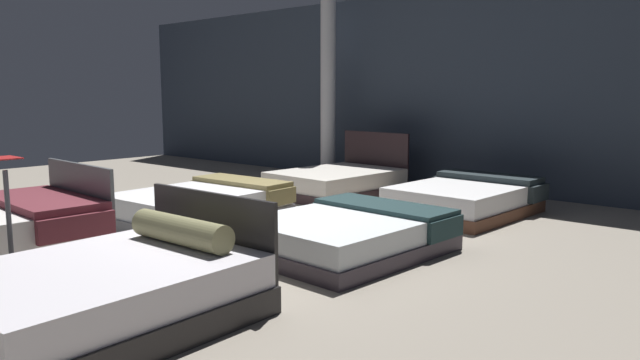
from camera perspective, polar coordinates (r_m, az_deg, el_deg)
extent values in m
cube|color=gray|center=(6.88, -7.66, -5.95)|extent=(18.00, 18.00, 0.02)
cube|color=#333D4C|center=(10.70, 13.33, 8.47)|extent=(18.00, 0.06, 3.50)
cube|color=#54585B|center=(7.05, -22.03, -2.22)|extent=(1.52, 0.11, 0.92)
cube|color=brown|center=(6.88, -25.15, -1.80)|extent=(1.62, 0.82, 0.08)
cube|color=brown|center=(7.67, -27.28, -2.16)|extent=(0.11, 0.76, 0.23)
cube|color=brown|center=(6.17, -22.32, -4.20)|extent=(0.11, 0.76, 0.23)
cube|color=black|center=(4.68, -20.12, -11.83)|extent=(1.68, 2.08, 0.21)
cube|color=silver|center=(4.61, -20.26, -9.10)|extent=(1.62, 2.02, 0.26)
cube|color=black|center=(5.14, -10.41, -5.88)|extent=(1.54, 0.08, 0.86)
cylinder|color=olive|center=(4.92, -13.22, -4.76)|extent=(1.04, 0.26, 0.23)
cube|color=#54545D|center=(7.97, -11.50, -3.37)|extent=(1.62, 2.21, 0.17)
cube|color=silver|center=(7.94, -11.55, -1.88)|extent=(1.56, 2.15, 0.25)
cube|color=olive|center=(8.42, -7.55, -0.11)|extent=(1.51, 0.61, 0.06)
cube|color=olive|center=(9.00, -10.89, -0.56)|extent=(0.09, 0.53, 0.22)
cube|color=olive|center=(7.93, -3.72, -1.61)|extent=(0.09, 0.53, 0.22)
cube|color=#332B34|center=(6.33, 2.43, -6.30)|extent=(1.72, 2.08, 0.16)
cube|color=silver|center=(6.28, 2.44, -4.58)|extent=(1.66, 2.01, 0.23)
cube|color=#213739|center=(6.76, 6.18, -2.50)|extent=(1.64, 0.69, 0.05)
cube|color=#213739|center=(7.30, 1.12, -2.74)|extent=(0.08, 0.62, 0.22)
cube|color=#213739|center=(6.33, 11.99, -4.63)|extent=(0.08, 0.62, 0.22)
cube|color=black|center=(9.93, 1.52, -0.98)|extent=(1.63, 2.16, 0.15)
cube|color=silver|center=(9.90, 1.53, 0.19)|extent=(1.57, 2.09, 0.26)
cube|color=black|center=(10.66, 5.34, 1.92)|extent=(1.44, 0.11, 1.00)
cube|color=brown|center=(8.54, 13.57, -2.72)|extent=(1.57, 2.08, 0.16)
cube|color=white|center=(8.50, 13.62, -1.34)|extent=(1.51, 2.02, 0.26)
cube|color=#263033|center=(9.11, 15.93, 0.28)|extent=(1.49, 0.57, 0.08)
cube|color=#263033|center=(9.50, 11.84, -0.21)|extent=(0.10, 0.52, 0.23)
cube|color=#263033|center=(8.81, 20.27, -1.20)|extent=(0.10, 0.52, 0.23)
cylinder|color=#3F3F44|center=(5.64, -27.28, -9.81)|extent=(0.24, 0.24, 0.02)
cylinder|color=#3F3F44|center=(5.51, -27.64, -4.65)|extent=(0.04, 0.04, 1.06)
cube|color=#B21E1E|center=(5.42, -28.09, 1.88)|extent=(0.28, 0.20, 0.01)
cylinder|color=silver|center=(11.57, 0.77, 8.66)|extent=(0.29, 0.29, 3.50)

